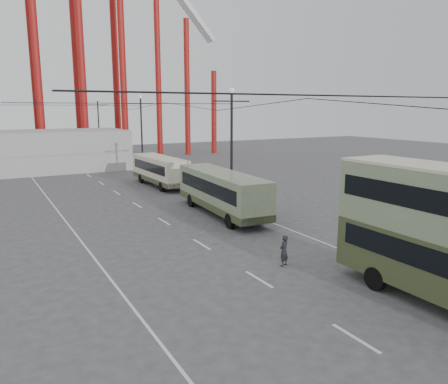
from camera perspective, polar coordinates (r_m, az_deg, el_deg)
ground at (r=18.34m, az=14.45°, el=-14.55°), size 160.00×160.00×0.00m
road_markings at (r=34.23m, az=-9.90°, el=-2.38°), size 12.52×120.00×0.01m
lamp_post_mid at (r=34.61m, az=0.99°, el=5.77°), size 3.20×0.44×9.32m
lamp_post_far at (r=54.73m, az=-10.70°, el=7.47°), size 3.20×0.44×9.32m
lamp_post_distant at (r=75.90m, az=-16.03°, el=8.15°), size 3.20×0.44×9.32m
fairground_shed at (r=59.35m, az=-23.54°, el=4.90°), size 22.00×10.00×5.00m
single_decker_green at (r=32.15m, az=-0.31°, el=0.16°), size 3.33×11.31×3.15m
single_decker_cream at (r=44.54m, az=-8.38°, el=2.90°), size 2.60×9.52×2.94m
pedestrian at (r=22.14m, az=7.83°, el=-7.60°), size 0.67×0.56×1.58m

